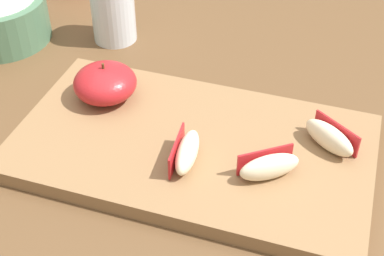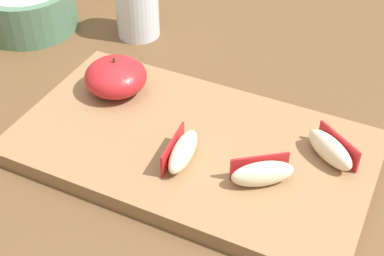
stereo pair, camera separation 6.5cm
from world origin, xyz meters
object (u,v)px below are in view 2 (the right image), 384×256
Objects in this scene: apple_half_skin_up at (116,77)px; apple_wedge_near_knife at (331,149)px; apple_wedge_back at (182,151)px; apple_wedge_front at (262,173)px; cutting_board at (192,147)px; ceramic_fruit_bowl at (27,6)px; drinking_glass_water at (137,5)px.

apple_wedge_near_knife is (0.29, -0.01, -0.01)m from apple_half_skin_up.
apple_wedge_front is (0.09, 0.01, 0.00)m from apple_wedge_back.
ceramic_fruit_bowl is at bearing 156.40° from cutting_board.
ceramic_fruit_bowl reaches higher than apple_wedge_near_knife.
apple_wedge_near_knife is 0.17m from apple_wedge_back.
apple_wedge_front is at bearing -17.20° from cutting_board.
apple_half_skin_up is 1.18× the size of apple_wedge_front.
ceramic_fruit_bowl is (-0.37, 0.16, 0.03)m from cutting_board.
apple_wedge_front is at bearing -39.81° from drinking_glass_water.
apple_wedge_back is 0.46× the size of ceramic_fruit_bowl.
apple_half_skin_up reaches higher than ceramic_fruit_bowl.
drinking_glass_water reaches higher than apple_wedge_back.
apple_wedge_back is at bearing -51.24° from drinking_glass_water.
apple_wedge_back is 1.03× the size of apple_wedge_front.
ceramic_fruit_bowl is at bearing 154.28° from apple_half_skin_up.
drinking_glass_water reaches higher than cutting_board.
cutting_board is at bearing 98.40° from apple_wedge_back.
cutting_board is 6.13× the size of apple_wedge_front.
apple_half_skin_up is at bearing 178.25° from apple_wedge_near_knife.
apple_wedge_back and apple_wedge_front have the same top height.
cutting_board is 0.11m from apple_wedge_front.
apple_wedge_front is at bearing -22.30° from ceramic_fruit_bowl.
apple_half_skin_up is at bearing 161.36° from apple_wedge_front.
apple_half_skin_up is at bearing -25.72° from ceramic_fruit_bowl.
ceramic_fruit_bowl is (-0.53, 0.12, 0.00)m from apple_wedge_near_knife.
apple_wedge_back is at bearing -153.20° from apple_wedge_near_knife.
apple_half_skin_up reaches higher than apple_wedge_front.
drinking_glass_water is at bearing 153.28° from apple_wedge_near_knife.
drinking_glass_water is (-0.30, 0.25, 0.02)m from apple_wedge_front.
apple_wedge_near_knife is at bearing 26.80° from apple_wedge_back.
cutting_board is 0.30m from drinking_glass_water.
cutting_board is 0.05m from apple_wedge_back.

